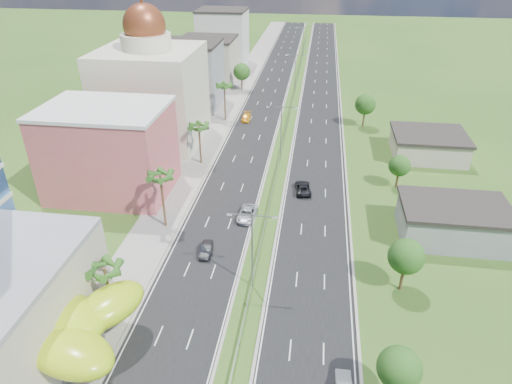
% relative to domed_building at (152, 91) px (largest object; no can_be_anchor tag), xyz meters
% --- Properties ---
extents(ground, '(500.00, 500.00, 0.00)m').
position_rel_domed_building_xyz_m(ground, '(28.00, -55.00, -11.35)').
color(ground, '#2D5119').
rests_on(ground, ground).
extents(road_left, '(11.00, 260.00, 0.04)m').
position_rel_domed_building_xyz_m(road_left, '(20.50, 35.00, -11.33)').
color(road_left, black).
rests_on(road_left, ground).
extents(road_right, '(11.00, 260.00, 0.04)m').
position_rel_domed_building_xyz_m(road_right, '(35.50, 35.00, -11.33)').
color(road_right, black).
rests_on(road_right, ground).
extents(sidewalk_left, '(7.00, 260.00, 0.12)m').
position_rel_domed_building_xyz_m(sidewalk_left, '(11.00, 35.00, -11.29)').
color(sidewalk_left, gray).
rests_on(sidewalk_left, ground).
extents(median_guardrail, '(0.10, 216.06, 0.76)m').
position_rel_domed_building_xyz_m(median_guardrail, '(28.00, 16.99, -10.74)').
color(median_guardrail, gray).
rests_on(median_guardrail, ground).
extents(streetlight_median_b, '(6.04, 0.25, 11.00)m').
position_rel_domed_building_xyz_m(streetlight_median_b, '(28.00, -45.00, -4.61)').
color(streetlight_median_b, gray).
rests_on(streetlight_median_b, ground).
extents(streetlight_median_c, '(6.04, 0.25, 11.00)m').
position_rel_domed_building_xyz_m(streetlight_median_c, '(28.00, -5.00, -4.61)').
color(streetlight_median_c, gray).
rests_on(streetlight_median_c, ground).
extents(streetlight_median_d, '(6.04, 0.25, 11.00)m').
position_rel_domed_building_xyz_m(streetlight_median_d, '(28.00, 40.00, -4.61)').
color(streetlight_median_d, gray).
rests_on(streetlight_median_d, ground).
extents(streetlight_median_e, '(6.04, 0.25, 11.00)m').
position_rel_domed_building_xyz_m(streetlight_median_e, '(28.00, 85.00, -4.61)').
color(streetlight_median_e, gray).
rests_on(streetlight_median_e, ground).
extents(lime_canopy, '(18.00, 15.00, 7.40)m').
position_rel_domed_building_xyz_m(lime_canopy, '(8.00, -59.00, -6.36)').
color(lime_canopy, '#A5C913').
rests_on(lime_canopy, ground).
extents(pink_shophouse, '(20.00, 15.00, 15.00)m').
position_rel_domed_building_xyz_m(pink_shophouse, '(0.00, -23.00, -3.85)').
color(pink_shophouse, '#D05561').
rests_on(pink_shophouse, ground).
extents(domed_building, '(20.00, 20.00, 28.70)m').
position_rel_domed_building_xyz_m(domed_building, '(0.00, 0.00, 0.00)').
color(domed_building, beige).
rests_on(domed_building, ground).
extents(midrise_grey, '(16.00, 15.00, 16.00)m').
position_rel_domed_building_xyz_m(midrise_grey, '(1.00, 25.00, -3.35)').
color(midrise_grey, gray).
rests_on(midrise_grey, ground).
extents(midrise_beige, '(16.00, 15.00, 13.00)m').
position_rel_domed_building_xyz_m(midrise_beige, '(1.00, 47.00, -4.85)').
color(midrise_beige, '#B8AB97').
rests_on(midrise_beige, ground).
extents(midrise_white, '(16.00, 15.00, 18.00)m').
position_rel_domed_building_xyz_m(midrise_white, '(1.00, 70.00, -2.35)').
color(midrise_white, silver).
rests_on(midrise_white, ground).
extents(shed_near, '(15.00, 10.00, 5.00)m').
position_rel_domed_building_xyz_m(shed_near, '(56.00, -30.00, -8.85)').
color(shed_near, gray).
rests_on(shed_near, ground).
extents(shed_far, '(14.00, 12.00, 4.40)m').
position_rel_domed_building_xyz_m(shed_far, '(58.00, -0.00, -9.15)').
color(shed_far, '#B8AB97').
rests_on(shed_far, ground).
extents(palm_tree_b, '(3.60, 3.60, 8.10)m').
position_rel_domed_building_xyz_m(palm_tree_b, '(12.50, -53.00, -4.29)').
color(palm_tree_b, '#47301C').
rests_on(palm_tree_b, ground).
extents(palm_tree_c, '(3.60, 3.60, 9.60)m').
position_rel_domed_building_xyz_m(palm_tree_c, '(12.50, -33.00, -2.85)').
color(palm_tree_c, '#47301C').
rests_on(palm_tree_c, ground).
extents(palm_tree_d, '(3.60, 3.60, 8.60)m').
position_rel_domed_building_xyz_m(palm_tree_d, '(12.50, -10.00, -3.81)').
color(palm_tree_d, '#47301C').
rests_on(palm_tree_d, ground).
extents(palm_tree_e, '(3.60, 3.60, 9.40)m').
position_rel_domed_building_xyz_m(palm_tree_e, '(12.50, 15.00, -3.05)').
color(palm_tree_e, '#47301C').
rests_on(palm_tree_e, ground).
extents(leafy_tree_lfar, '(4.90, 4.90, 8.05)m').
position_rel_domed_building_xyz_m(leafy_tree_lfar, '(12.50, 40.00, -5.78)').
color(leafy_tree_lfar, '#47301C').
rests_on(leafy_tree_lfar, ground).
extents(leafy_tree_ra, '(4.20, 4.20, 6.90)m').
position_rel_domed_building_xyz_m(leafy_tree_ra, '(44.00, -60.00, -6.58)').
color(leafy_tree_ra, '#47301C').
rests_on(leafy_tree_ra, ground).
extents(leafy_tree_rb, '(4.55, 4.55, 7.47)m').
position_rel_domed_building_xyz_m(leafy_tree_rb, '(47.00, -43.00, -6.18)').
color(leafy_tree_rb, '#47301C').
rests_on(leafy_tree_rb, ground).
extents(leafy_tree_rc, '(3.85, 3.85, 6.33)m').
position_rel_domed_building_xyz_m(leafy_tree_rc, '(50.00, -15.00, -6.98)').
color(leafy_tree_rc, '#47301C').
rests_on(leafy_tree_rc, ground).
extents(leafy_tree_rd, '(4.90, 4.90, 8.05)m').
position_rel_domed_building_xyz_m(leafy_tree_rd, '(46.00, 15.00, -5.78)').
color(leafy_tree_rd, '#47301C').
rests_on(leafy_tree_rd, ground).
extents(car_dark_left, '(1.74, 4.31, 1.39)m').
position_rel_domed_building_xyz_m(car_dark_left, '(20.48, -39.15, -10.62)').
color(car_dark_left, black).
rests_on(car_dark_left, road_left).
extents(car_silver_mid_left, '(3.00, 5.78, 1.56)m').
position_rel_domed_building_xyz_m(car_silver_mid_left, '(24.80, -28.95, -10.54)').
color(car_silver_mid_left, '#B6B8BF').
rests_on(car_silver_mid_left, road_left).
extents(car_yellow_far_left, '(2.32, 5.32, 1.52)m').
position_rel_domed_building_xyz_m(car_yellow_far_left, '(17.65, 15.55, -10.55)').
color(car_yellow_far_left, orange).
rests_on(car_yellow_far_left, road_left).
extents(car_dark_far_right, '(3.35, 5.96, 1.57)m').
position_rel_domed_building_xyz_m(car_dark_far_right, '(33.29, -18.94, -10.53)').
color(car_dark_far_right, black).
rests_on(car_dark_far_right, road_right).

